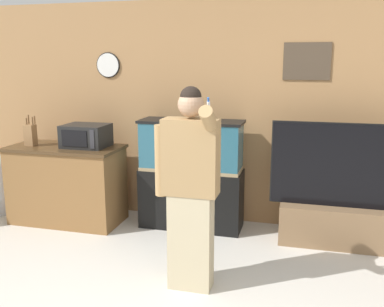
% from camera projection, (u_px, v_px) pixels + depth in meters
% --- Properties ---
extents(wall_back_paneled, '(10.00, 0.08, 2.60)m').
position_uv_depth(wall_back_paneled, '(223.00, 113.00, 5.03)').
color(wall_back_paneled, '#A87A4C').
rests_on(wall_back_paneled, ground_plane).
extents(counter_island, '(1.34, 0.66, 0.92)m').
position_uv_depth(counter_island, '(67.00, 184.00, 5.12)').
color(counter_island, brown).
rests_on(counter_island, ground_plane).
extents(microwave, '(0.50, 0.40, 0.26)m').
position_uv_depth(microwave, '(86.00, 136.00, 4.97)').
color(microwave, black).
rests_on(microwave, counter_island).
extents(knife_block, '(0.12, 0.11, 0.36)m').
position_uv_depth(knife_block, '(30.00, 135.00, 5.05)').
color(knife_block, olive).
rests_on(knife_block, counter_island).
extents(aquarium_on_stand, '(1.17, 0.43, 1.26)m').
position_uv_depth(aquarium_on_stand, '(191.00, 175.00, 4.91)').
color(aquarium_on_stand, black).
rests_on(aquarium_on_stand, ground_plane).
extents(tv_on_stand, '(1.46, 0.40, 1.30)m').
position_uv_depth(tv_on_stand, '(340.00, 210.00, 4.46)').
color(tv_on_stand, brown).
rests_on(tv_on_stand, ground_plane).
extents(person_standing, '(0.54, 0.41, 1.72)m').
position_uv_depth(person_standing, '(190.00, 187.00, 3.51)').
color(person_standing, '#BCAD89').
rests_on(person_standing, ground_plane).
extents(trash_bin, '(0.28, 0.28, 0.76)m').
position_uv_depth(trash_bin, '(2.00, 183.00, 5.41)').
color(trash_bin, '#B7B7BC').
rests_on(trash_bin, ground_plane).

